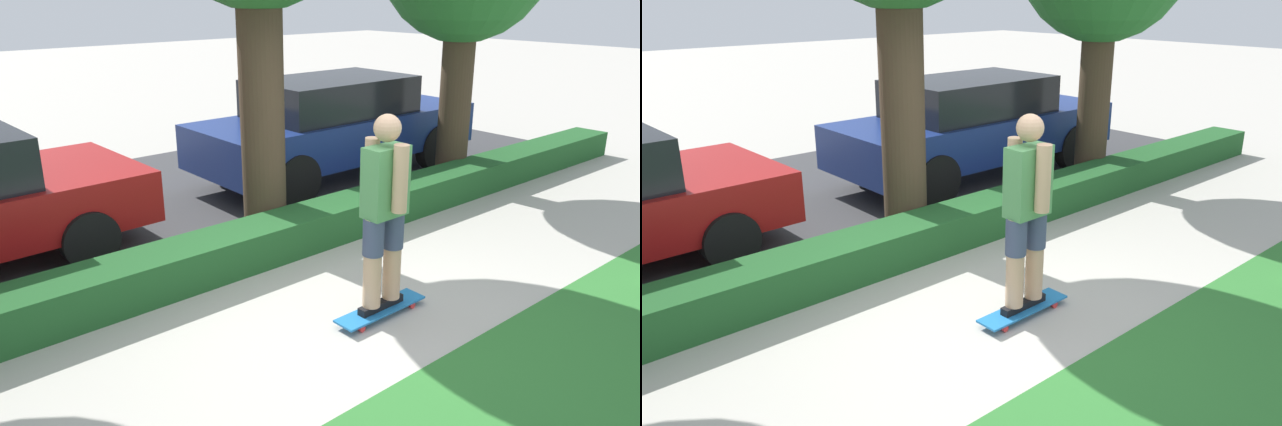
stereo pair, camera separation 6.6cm
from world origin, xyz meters
The scene contains 6 objects.
ground_plane centered at (0.00, 0.00, 0.00)m, with size 60.00×60.00×0.00m, color #ADA89E.
street_asphalt centered at (0.00, 4.20, 0.00)m, with size 15.07×5.00×0.01m.
hedge_row centered at (0.00, 1.60, 0.21)m, with size 15.07×0.60×0.43m.
skateboard centered at (0.13, -0.18, 0.07)m, with size 0.98×0.24×0.08m.
skater_person centered at (0.13, -0.18, 1.05)m, with size 0.52×0.47×1.81m.
parked_car_middle centered at (2.90, 3.53, 0.84)m, with size 4.79×1.78×1.59m.
Camera 1 is at (-3.65, -3.70, 2.87)m, focal length 35.00 mm.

